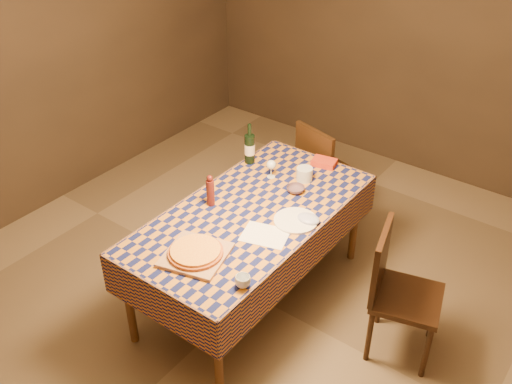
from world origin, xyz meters
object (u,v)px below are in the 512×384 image
pizza (196,251)px  chair_far (323,169)px  dining_table (252,220)px  wine_bottle (250,148)px  cutting_board (196,255)px  white_plate (296,221)px  chair_right (396,286)px  bowl (296,189)px

pizza → chair_far: size_ratio=0.38×
dining_table → pizza: (0.02, -0.58, 0.12)m
dining_table → wine_bottle: wine_bottle is taller
wine_bottle → cutting_board: bearing=-68.8°
white_plate → chair_far: chair_far is taller
dining_table → chair_right: bearing=9.4°
bowl → white_plate: bearing=-56.5°
dining_table → pizza: 0.59m
chair_right → pizza: bearing=-143.1°
chair_right → white_plate: bearing=-172.8°
cutting_board → wine_bottle: 1.18m
cutting_board → white_plate: 0.72m
pizza → dining_table: bearing=91.5°
wine_bottle → chair_far: 0.77m
cutting_board → white_plate: size_ratio=1.25×
chair_far → dining_table: bearing=-85.0°
cutting_board → chair_right: (1.00, 0.75, -0.26)m
white_plate → chair_far: 1.15m
wine_bottle → bowl: bearing=-14.9°
dining_table → white_plate: (0.30, 0.08, 0.08)m
bowl → white_plate: (0.20, -0.30, -0.01)m
dining_table → chair_far: chair_far is taller
pizza → bowl: pizza is taller
dining_table → chair_far: bearing=95.0°
pizza → bowl: (0.09, 0.96, -0.02)m
bowl → chair_right: (0.91, -0.21, -0.27)m
pizza → chair_far: bearing=93.8°
white_plate → chair_far: (-0.40, 1.04, -0.26)m
wine_bottle → white_plate: 0.84m
chair_right → wine_bottle: bearing=166.3°
cutting_board → chair_far: (-0.11, 1.70, -0.26)m
dining_table → wine_bottle: bearing=128.4°
cutting_board → pizza: (-0.00, 0.00, 0.03)m
bowl → wine_bottle: (-0.51, 0.14, 0.10)m
wine_bottle → chair_right: bearing=-13.7°
dining_table → wine_bottle: size_ratio=5.68×
bowl → white_plate: 0.36m
cutting_board → wine_bottle: (-0.42, 1.10, 0.11)m
cutting_board → white_plate: cutting_board is taller
dining_table → bowl: bowl is taller
wine_bottle → white_plate: wine_bottle is taller
wine_bottle → chair_far: (0.31, 0.60, -0.37)m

